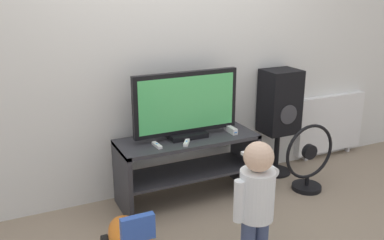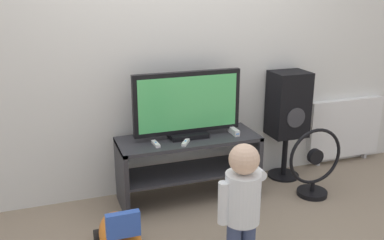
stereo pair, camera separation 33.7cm
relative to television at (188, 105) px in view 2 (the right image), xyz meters
name	(u,v)px [view 2 (the right image)]	position (x,y,z in m)	size (l,w,h in m)	color
ground_plane	(197,210)	(0.00, -0.24, -0.82)	(16.00, 16.00, 0.00)	gray
wall_back	(176,41)	(0.00, 0.28, 0.48)	(10.00, 0.06, 2.60)	silver
tv_stand	(188,159)	(0.00, -0.02, -0.46)	(1.16, 0.44, 0.55)	#2D2D33
television	(188,105)	(0.00, 0.00, 0.00)	(0.90, 0.20, 0.54)	black
game_console	(234,131)	(0.39, -0.06, -0.24)	(0.04, 0.16, 0.05)	white
remote_primary	(156,144)	(-0.30, -0.10, -0.26)	(0.04, 0.13, 0.03)	white
remote_secondary	(186,142)	(-0.07, -0.15, -0.26)	(0.10, 0.13, 0.03)	white
child	(242,198)	(0.00, -1.04, -0.31)	(0.33, 0.49, 0.86)	#3F4C72
speaker_tower	(288,107)	(1.00, 0.09, -0.13)	(0.33, 0.29, 1.01)	black
floor_fan	(314,166)	(1.03, -0.33, -0.55)	(0.50, 0.26, 0.61)	black
ride_on_toy	(120,236)	(-0.70, -0.66, -0.66)	(0.31, 0.58, 0.41)	orange
radiator	(344,128)	(1.75, 0.21, -0.46)	(0.83, 0.08, 0.66)	white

